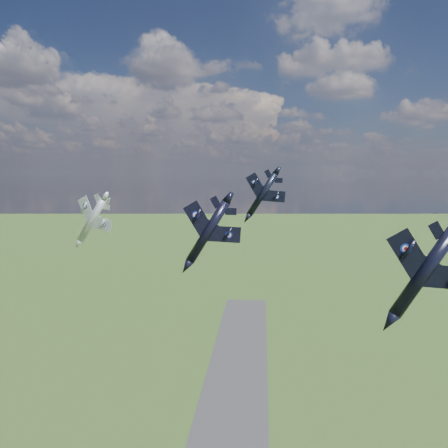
# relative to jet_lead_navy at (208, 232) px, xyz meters

# --- Properties ---
(jet_lead_navy) EXTENTS (13.07, 17.15, 8.90)m
(jet_lead_navy) POSITION_rel_jet_lead_navy_xyz_m (0.00, 0.00, 0.00)
(jet_lead_navy) COLOR black
(jet_right_navy) EXTENTS (12.51, 16.02, 7.93)m
(jet_right_navy) POSITION_rel_jet_lead_navy_xyz_m (26.14, -25.23, -0.77)
(jet_right_navy) COLOR black
(jet_high_navy) EXTENTS (9.93, 13.26, 7.05)m
(jet_high_navy) POSITION_rel_jet_lead_navy_xyz_m (9.05, 11.80, 5.78)
(jet_high_navy) COLOR black
(jet_left_silver) EXTENTS (14.28, 16.79, 8.47)m
(jet_left_silver) POSITION_rel_jet_lead_navy_xyz_m (-24.02, 9.78, 0.71)
(jet_left_silver) COLOR #ADB1B8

